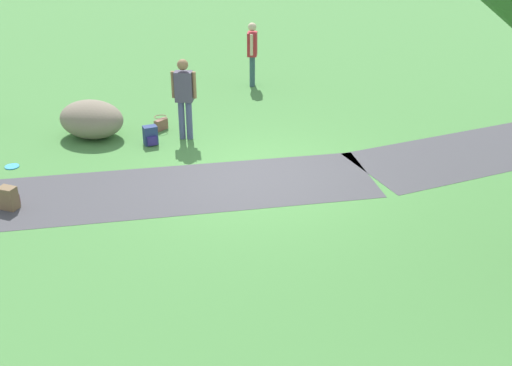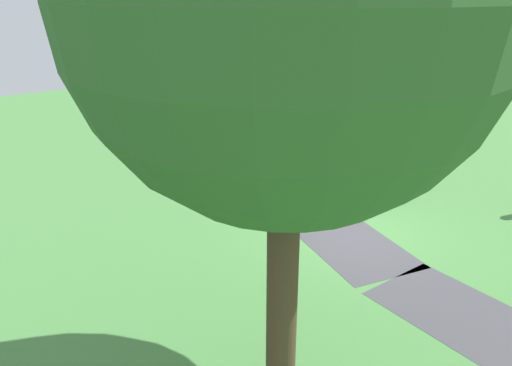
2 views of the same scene
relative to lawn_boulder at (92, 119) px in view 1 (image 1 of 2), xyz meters
name	(u,v)px [view 1 (image 1 of 2)]	position (x,y,z in m)	size (l,w,h in m)	color
ground_plane	(255,176)	(-2.41, 3.17, -0.40)	(48.00, 48.00, 0.00)	#48823F
footpath_segment_mid	(154,191)	(-0.51, 3.02, -0.39)	(8.25, 3.72, 0.01)	#434247
lawn_boulder	(92,119)	(0.00, 0.00, 0.00)	(1.76, 1.76, 0.80)	gray
woman_with_handbag	(184,93)	(-1.80, 0.89, 0.60)	(0.47, 0.38, 1.72)	#484D79
passerby_on_path	(252,50)	(-4.55, -1.98, 0.56)	(0.38, 0.47, 1.65)	#35515B
handbag_on_grass	(161,124)	(-1.45, 0.18, -0.26)	(0.37, 0.37, 0.31)	brown
backpack_by_boulder	(151,136)	(-1.03, 0.90, -0.20)	(0.28, 0.26, 0.40)	navy
spare_backpack_on_lawn	(9,198)	(1.89, 2.69, -0.20)	(0.35, 0.35, 0.40)	brown
frisbee_on_grass	(12,167)	(1.73, 0.94, -0.39)	(0.27, 0.27, 0.02)	#369BD4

